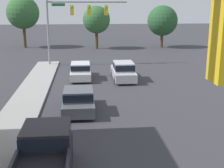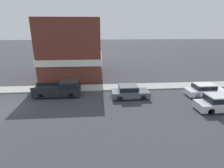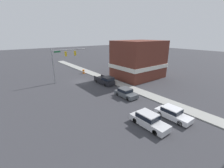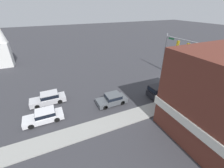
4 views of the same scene
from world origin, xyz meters
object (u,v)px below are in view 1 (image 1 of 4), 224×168
Objects in this scene: car_lead at (78,100)px; pickup_truck_parked at (45,158)px; car_oncoming at (123,71)px; car_second_ahead at (81,70)px.

car_lead is 0.79× the size of pickup_truck_parked.
car_second_ahead is at bearing -11.45° from car_oncoming.
car_lead is at bearing 64.53° from car_oncoming.
car_lead is at bearing 81.31° from pickup_truck_parked.
car_second_ahead is 0.85× the size of pickup_truck_parked.
car_oncoming is 16.66m from pickup_truck_parked.
pickup_truck_parked is at bearing -98.69° from car_lead.
car_oncoming is 0.90× the size of pickup_truck_parked.
car_lead is at bearing -90.59° from car_second_ahead.
car_oncoming is at bearing 72.36° from pickup_truck_parked.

